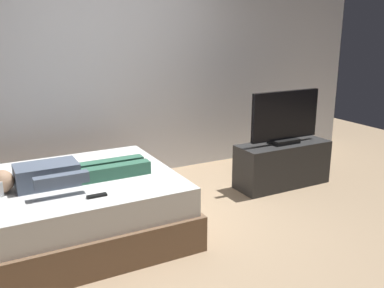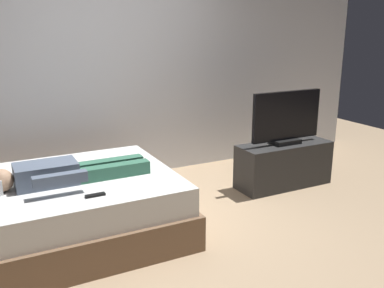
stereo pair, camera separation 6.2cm
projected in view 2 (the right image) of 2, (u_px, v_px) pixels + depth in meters
ground_plane at (171, 234)px, 3.76m from camera, size 10.00×10.00×0.00m
back_wall at (141, 59)px, 5.01m from camera, size 6.40×0.10×2.80m
bed at (61, 210)px, 3.61m from camera, size 1.98×1.50×0.54m
person at (63, 173)px, 3.45m from camera, size 1.26×0.46×0.18m
remote at (95, 195)px, 3.19m from camera, size 0.15×0.04×0.02m
tv_stand at (284, 165)px, 4.85m from camera, size 1.10×0.40×0.50m
tv at (286, 119)px, 4.71m from camera, size 0.88×0.20×0.59m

